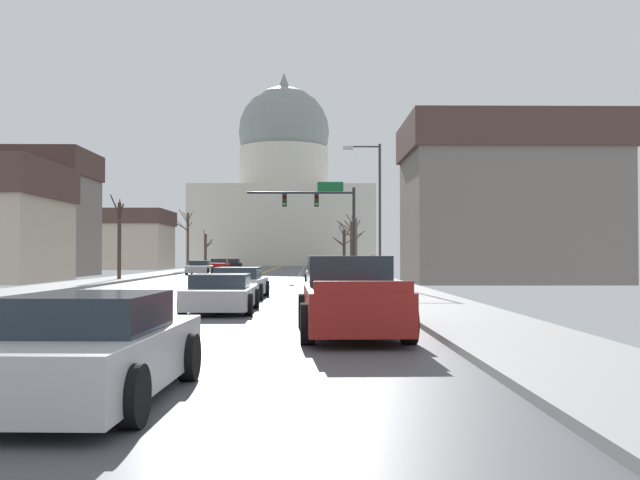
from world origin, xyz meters
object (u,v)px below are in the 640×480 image
Objects in this scene: street_lamp_right at (375,201)px; sedan_near_03 at (240,283)px; sedan_near_00 at (323,272)px; pedestrian_00 at (373,267)px; pickup_truck_near_05 at (351,299)px; sedan_near_02 at (330,278)px; sedan_oncoming_02 at (232,264)px; sedan_near_06 at (91,351)px; sedan_oncoming_00 at (200,268)px; signal_gantry at (324,209)px; sedan_near_01 at (322,274)px; sedan_oncoming_01 at (219,265)px; sedan_near_04 at (221,294)px.

street_lamp_right reaches higher than sedan_near_03.
pedestrian_00 is (2.57, -8.36, 0.49)m from sedan_near_00.
sedan_near_00 is 31.56m from pickup_truck_near_05.
pedestrian_00 is (2.44, 4.00, 0.50)m from sedan_near_02.
street_lamp_right is 49.77m from sedan_oncoming_02.
sedan_near_06 is 78.01m from sedan_oncoming_02.
sedan_near_00 is 2.67× the size of pedestrian_00.
sedan_near_06 is 0.97× the size of sedan_oncoming_00.
sedan_near_02 is 1.07× the size of sedan_near_06.
sedan_oncoming_00 is at bearing 97.59° from sedan_near_06.
sedan_near_01 is (-0.31, -10.44, -4.47)m from signal_gantry.
sedan_oncoming_00 is at bearing 119.67° from street_lamp_right.
street_lamp_right is 1.71× the size of sedan_near_00.
sedan_near_02 is 4.71m from pedestrian_00.
pedestrian_00 is at bearing 59.78° from sedan_near_03.
sedan_near_01 is 0.97× the size of sedan_oncoming_01.
sedan_near_02 is (0.31, -6.65, -0.01)m from sedan_near_01.
sedan_near_00 reaches higher than sedan_near_02.
street_lamp_right is at bearing 58.85° from sedan_near_03.
sedan_near_06 reaches higher than sedan_near_04.
sedan_oncoming_00 reaches higher than sedan_near_04.
sedan_oncoming_01 is (-6.71, 45.62, 0.02)m from sedan_near_03.
sedan_near_01 reaches higher than sedan_oncoming_02.
sedan_oncoming_01 is (-6.92, 65.07, 0.01)m from sedan_near_06.
sedan_near_02 is at bearing -89.38° from sedan_near_00.
sedan_near_03 is 34.11m from sedan_oncoming_00.
sedan_near_02 is at bearing 89.74° from pickup_truck_near_05.
sedan_near_03 is at bearing -83.38° from sedan_oncoming_02.
sedan_near_06 reaches higher than sedan_near_01.
sedan_oncoming_02 is (-0.05, 12.63, -0.05)m from sedan_oncoming_01.
sedan_oncoming_01 reaches higher than sedan_near_04.
sedan_oncoming_01 reaches higher than sedan_near_01.
sedan_near_02 is 19.20m from pickup_truck_near_05.
pickup_truck_near_05 reaches higher than sedan_near_06.
street_lamp_right reaches higher than sedan_near_00.
sedan_near_03 is at bearing -120.22° from pedestrian_00.
signal_gantry is 17.67m from sedan_near_02.
sedan_near_00 is at bearing 88.28° from sedan_near_01.
signal_gantry is 43.54m from sedan_near_06.
signal_gantry is at bearing 85.31° from sedan_near_06.
pedestrian_00 is at bearing -74.79° from sedan_oncoming_02.
sedan_near_06 is at bearing -95.07° from sedan_near_00.
sedan_oncoming_01 is (-6.83, 52.26, 0.06)m from sedan_near_04.
street_lamp_right reaches higher than sedan_oncoming_01.
pickup_truck_near_05 is (3.54, -5.94, 0.21)m from sedan_near_04.
sedan_near_01 is 0.97× the size of sedan_near_02.
sedan_near_00 reaches higher than sedan_near_01.
signal_gantry is 6.50m from sedan_near_00.
signal_gantry reaches higher than sedan_oncoming_01.
sedan_near_06 is 30.67m from pedestrian_00.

